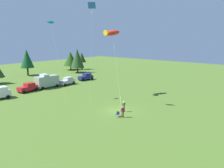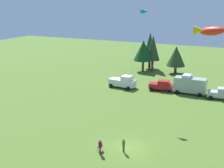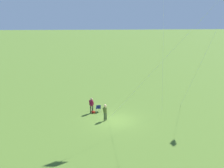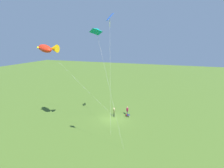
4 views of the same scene
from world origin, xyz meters
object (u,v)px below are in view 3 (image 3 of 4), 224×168
at_px(person_kite_flyer, 105,111).
at_px(folding_chair, 98,108).
at_px(backpack_on_grass, 93,112).
at_px(person_spectator, 92,104).

bearing_deg(person_kite_flyer, folding_chair, -24.99).
bearing_deg(backpack_on_grass, person_spectator, -107.82).
bearing_deg(person_spectator, backpack_on_grass, -124.77).
relative_size(person_spectator, backpack_on_grass, 5.44).
height_order(person_kite_flyer, person_spectator, same).
bearing_deg(person_spectator, folding_chair, -84.04).
distance_m(person_kite_flyer, backpack_on_grass, 2.59).
bearing_deg(person_kite_flyer, person_spectator, -7.34).
distance_m(folding_chair, backpack_on_grass, 0.75).
distance_m(person_spectator, backpack_on_grass, 0.93).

